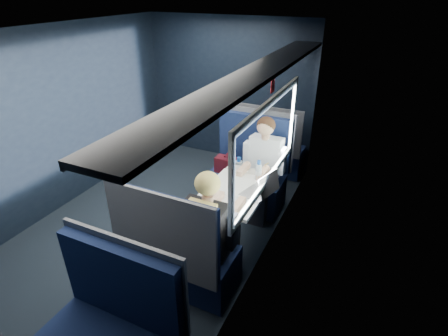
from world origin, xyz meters
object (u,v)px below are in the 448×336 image
at_px(man, 262,164).
at_px(woman, 211,226).
at_px(seat_row_back, 115,334).
at_px(seat_bay_near, 247,175).
at_px(seat_bay_far, 180,256).
at_px(bottle_small, 259,171).
at_px(table, 235,193).
at_px(laptop, 263,189).
at_px(cup, 274,172).
at_px(seat_row_front, 270,149).

height_order(man, woman, same).
bearing_deg(man, woman, -90.00).
bearing_deg(seat_row_back, seat_bay_near, 90.18).
relative_size(man, woman, 1.00).
height_order(seat_bay_far, man, man).
bearing_deg(seat_bay_near, bottle_small, -59.28).
height_order(table, bottle_small, bottle_small).
bearing_deg(seat_bay_far, woman, 33.82).
relative_size(table, seat_bay_near, 0.79).
bearing_deg(table, woman, -84.55).
bearing_deg(seat_bay_near, laptop, -59.83).
xyz_separation_m(seat_bay_far, woman, (0.25, 0.17, 0.31)).
bearing_deg(cup, woman, -101.33).
xyz_separation_m(seat_bay_far, bottle_small, (0.35, 1.14, 0.43)).
xyz_separation_m(seat_bay_far, seat_row_front, (0.00, 2.67, -0.00)).
height_order(table, seat_bay_near, seat_bay_near).
xyz_separation_m(seat_row_back, cup, (0.48, 2.24, 0.38)).
distance_m(seat_row_front, woman, 2.54).
bearing_deg(cup, man, 131.64).
distance_m(seat_bay_far, laptop, 1.08).
bearing_deg(bottle_small, man, 103.14).
relative_size(seat_bay_far, woman, 0.95).
bearing_deg(man, seat_bay_near, 146.40).
bearing_deg(laptop, seat_bay_far, -119.72).
height_order(seat_row_back, cup, seat_row_back).
height_order(seat_bay_near, laptop, seat_bay_near).
bearing_deg(seat_bay_far, bottle_small, 72.88).
xyz_separation_m(seat_row_front, woman, (0.25, -2.50, 0.32)).
bearing_deg(laptop, seat_row_back, -105.52).
height_order(table, seat_row_front, seat_row_front).
height_order(seat_bay_near, seat_row_back, seat_bay_near).
height_order(seat_bay_near, man, man).
xyz_separation_m(seat_row_front, bottle_small, (0.35, -1.53, 0.44)).
bearing_deg(seat_bay_near, woman, -80.70).
xyz_separation_m(table, woman, (0.07, -0.71, 0.06)).
xyz_separation_m(seat_bay_near, bottle_small, (0.36, -0.61, 0.43)).
distance_m(seat_bay_near, man, 0.43).
xyz_separation_m(seat_bay_far, man, (0.25, 1.57, 0.30)).
xyz_separation_m(seat_row_back, laptop, (0.50, 1.79, 0.40)).
xyz_separation_m(seat_bay_near, man, (0.26, -0.17, 0.30)).
relative_size(seat_row_front, seat_row_back, 1.00).
relative_size(table, cup, 10.88).
xyz_separation_m(man, cup, (0.23, -0.26, 0.07)).
distance_m(seat_bay_far, bottle_small, 1.27).
xyz_separation_m(seat_row_front, cup, (0.48, -1.36, 0.38)).
height_order(seat_bay_far, seat_row_back, seat_bay_far).
distance_m(seat_bay_near, woman, 1.63).
distance_m(seat_row_back, woman, 1.16).
distance_m(bottle_small, cup, 0.23).
relative_size(man, bottle_small, 5.44).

